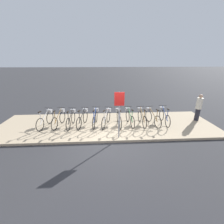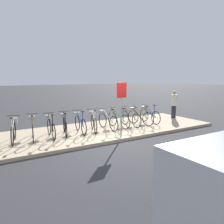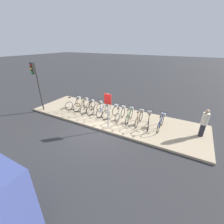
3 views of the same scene
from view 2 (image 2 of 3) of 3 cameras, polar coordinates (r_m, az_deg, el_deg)
ground_plane at (r=8.47m, az=0.48°, el=-8.15°), size 120.00×120.00×0.00m
sidewalk at (r=9.98m, az=-4.99°, el=-5.13°), size 12.07×3.62×0.12m
parked_bicycle_0 at (r=8.92m, az=-24.33°, el=-4.36°), size 0.51×1.61×1.01m
parked_bicycle_1 at (r=9.07m, az=-20.04°, el=-3.88°), size 0.48×1.62×1.01m
parked_bicycle_2 at (r=9.11m, az=-15.74°, el=-3.61°), size 0.46×1.64×1.01m
parked_bicycle_3 at (r=9.36m, az=-12.24°, el=-3.12°), size 0.56×1.60×1.01m
parked_bicycle_4 at (r=9.61m, az=-8.42°, el=-2.68°), size 0.46×1.63×1.01m
parked_bicycle_5 at (r=9.81m, az=-4.87°, el=-2.38°), size 0.63×1.57×1.01m
parked_bicycle_6 at (r=10.11m, az=-1.36°, el=-1.99°), size 0.46×1.64×1.01m
parked_bicycle_7 at (r=10.46m, az=1.39°, el=-1.61°), size 0.46×1.63×1.01m
parked_bicycle_8 at (r=10.81m, az=4.51°, el=-1.28°), size 0.46×1.64×1.01m
parked_bicycle_9 at (r=11.16m, az=7.06°, el=-0.99°), size 0.55×1.60×1.01m
parked_bicycle_10 at (r=11.67m, az=9.56°, el=-0.60°), size 0.46×1.64×1.01m
pedestrian at (r=13.28m, az=15.88°, el=2.07°), size 0.34×0.34×1.59m
sign_post at (r=8.67m, az=2.48°, el=3.12°), size 0.44×0.07×2.18m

